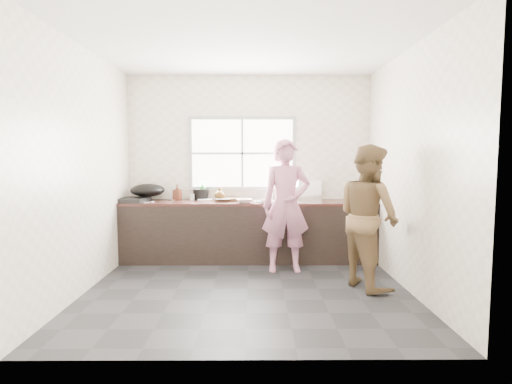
{
  "coord_description": "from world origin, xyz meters",
  "views": [
    {
      "loc": [
        0.07,
        -4.42,
        1.49
      ],
      "look_at": [
        0.1,
        0.65,
        1.05
      ],
      "focal_mm": 28.0,
      "sensor_mm": 36.0,
      "label": 1
    }
  ],
  "objects_px": {
    "woman": "(286,210)",
    "pot_lid_right": "(175,199)",
    "person_side": "(368,216)",
    "bottle_brown_tall": "(177,193)",
    "glass_jar": "(192,197)",
    "bowl_mince": "(245,201)",
    "bowl_crabs": "(284,201)",
    "wok": "(148,190)",
    "bottle_brown_short": "(220,194)",
    "burner": "(132,200)",
    "dish_rack": "(305,190)",
    "black_pot": "(201,194)",
    "bowl_held": "(266,200)",
    "pot_lid_left": "(146,201)",
    "bottle_green": "(203,191)",
    "cutting_board": "(228,199)",
    "plate_food": "(205,200)"
  },
  "relations": [
    {
      "from": "person_side",
      "to": "bottle_brown_tall",
      "type": "bearing_deg",
      "value": 39.92
    },
    {
      "from": "person_side",
      "to": "dish_rack",
      "type": "bearing_deg",
      "value": 0.15
    },
    {
      "from": "glass_jar",
      "to": "bottle_brown_tall",
      "type": "bearing_deg",
      "value": 172.34
    },
    {
      "from": "bottle_green",
      "to": "bowl_crabs",
      "type": "bearing_deg",
      "value": -18.92
    },
    {
      "from": "bowl_crabs",
      "to": "wok",
      "type": "height_order",
      "value": "wok"
    },
    {
      "from": "person_side",
      "to": "bowl_held",
      "type": "xyz_separation_m",
      "value": [
        -1.14,
        0.99,
        0.08
      ]
    },
    {
      "from": "black_pot",
      "to": "bowl_held",
      "type": "bearing_deg",
      "value": -24.49
    },
    {
      "from": "bowl_held",
      "to": "plate_food",
      "type": "height_order",
      "value": "bowl_held"
    },
    {
      "from": "plate_food",
      "to": "wok",
      "type": "relative_size",
      "value": 0.46
    },
    {
      "from": "cutting_board",
      "to": "plate_food",
      "type": "relative_size",
      "value": 1.82
    },
    {
      "from": "plate_food",
      "to": "pot_lid_right",
      "type": "height_order",
      "value": "plate_food"
    },
    {
      "from": "bowl_crabs",
      "to": "bottle_brown_tall",
      "type": "relative_size",
      "value": 0.89
    },
    {
      "from": "bowl_held",
      "to": "burner",
      "type": "xyz_separation_m",
      "value": [
        -1.89,
        0.13,
        -0.0
      ]
    },
    {
      "from": "woman",
      "to": "black_pot",
      "type": "xyz_separation_m",
      "value": [
        -1.21,
        0.78,
        0.13
      ]
    },
    {
      "from": "bottle_brown_tall",
      "to": "pot_lid_right",
      "type": "distance_m",
      "value": 0.13
    },
    {
      "from": "person_side",
      "to": "bowl_mince",
      "type": "bearing_deg",
      "value": 34.34
    },
    {
      "from": "woman",
      "to": "bowl_mince",
      "type": "distance_m",
      "value": 0.66
    },
    {
      "from": "person_side",
      "to": "pot_lid_left",
      "type": "height_order",
      "value": "person_side"
    },
    {
      "from": "bowl_crabs",
      "to": "bowl_held",
      "type": "xyz_separation_m",
      "value": [
        -0.26,
        -0.03,
        0.0
      ]
    },
    {
      "from": "burner",
      "to": "dish_rack",
      "type": "xyz_separation_m",
      "value": [
        2.49,
        0.3,
        0.12
      ]
    },
    {
      "from": "pot_lid_left",
      "to": "cutting_board",
      "type": "bearing_deg",
      "value": 8.17
    },
    {
      "from": "glass_jar",
      "to": "pot_lid_left",
      "type": "height_order",
      "value": "glass_jar"
    },
    {
      "from": "bottle_brown_tall",
      "to": "glass_jar",
      "type": "distance_m",
      "value": 0.24
    },
    {
      "from": "bowl_crabs",
      "to": "bowl_held",
      "type": "distance_m",
      "value": 0.26
    },
    {
      "from": "bowl_mince",
      "to": "bottle_brown_tall",
      "type": "xyz_separation_m",
      "value": [
        -1.01,
        0.36,
        0.08
      ]
    },
    {
      "from": "dish_rack",
      "to": "person_side",
      "type": "bearing_deg",
      "value": -91.59
    },
    {
      "from": "woman",
      "to": "bottle_brown_short",
      "type": "height_order",
      "value": "woman"
    },
    {
      "from": "wok",
      "to": "bowl_held",
      "type": "bearing_deg",
      "value": -9.87
    },
    {
      "from": "black_pot",
      "to": "bottle_brown_tall",
      "type": "xyz_separation_m",
      "value": [
        -0.34,
        -0.07,
        0.02
      ]
    },
    {
      "from": "bowl_held",
      "to": "bottle_green",
      "type": "height_order",
      "value": "bottle_green"
    },
    {
      "from": "black_pot",
      "to": "dish_rack",
      "type": "xyz_separation_m",
      "value": [
        1.56,
        -0.02,
        0.07
      ]
    },
    {
      "from": "person_side",
      "to": "glass_jar",
      "type": "height_order",
      "value": "person_side"
    },
    {
      "from": "wok",
      "to": "glass_jar",
      "type": "bearing_deg",
      "value": 3.9
    },
    {
      "from": "woman",
      "to": "bowl_held",
      "type": "bearing_deg",
      "value": 123.02
    },
    {
      "from": "bottle_brown_tall",
      "to": "wok",
      "type": "xyz_separation_m",
      "value": [
        -0.42,
        -0.07,
        0.05
      ]
    },
    {
      "from": "cutting_board",
      "to": "burner",
      "type": "height_order",
      "value": "burner"
    },
    {
      "from": "person_side",
      "to": "wok",
      "type": "xyz_separation_m",
      "value": [
        -2.86,
        1.28,
        0.19
      ]
    },
    {
      "from": "cutting_board",
      "to": "bottle_green",
      "type": "bearing_deg",
      "value": 164.53
    },
    {
      "from": "plate_food",
      "to": "glass_jar",
      "type": "xyz_separation_m",
      "value": [
        -0.19,
        0.01,
        0.04
      ]
    },
    {
      "from": "bottle_brown_tall",
      "to": "pot_lid_right",
      "type": "relative_size",
      "value": 0.94
    },
    {
      "from": "person_side",
      "to": "glass_jar",
      "type": "bearing_deg",
      "value": 38.08
    },
    {
      "from": "plate_food",
      "to": "bottle_brown_tall",
      "type": "height_order",
      "value": "bottle_brown_tall"
    },
    {
      "from": "bowl_mince",
      "to": "burner",
      "type": "distance_m",
      "value": 1.6
    },
    {
      "from": "burner",
      "to": "pot_lid_left",
      "type": "xyz_separation_m",
      "value": [
        0.18,
        0.04,
        -0.02
      ]
    },
    {
      "from": "woman",
      "to": "cutting_board",
      "type": "xyz_separation_m",
      "value": [
        -0.79,
        0.67,
        0.07
      ]
    },
    {
      "from": "woman",
      "to": "pot_lid_right",
      "type": "height_order",
      "value": "woman"
    },
    {
      "from": "bowl_held",
      "to": "dish_rack",
      "type": "bearing_deg",
      "value": 35.38
    },
    {
      "from": "glass_jar",
      "to": "burner",
      "type": "distance_m",
      "value": 0.84
    },
    {
      "from": "person_side",
      "to": "glass_jar",
      "type": "distance_m",
      "value": 2.59
    },
    {
      "from": "person_side",
      "to": "burner",
      "type": "distance_m",
      "value": 3.23
    }
  ]
}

